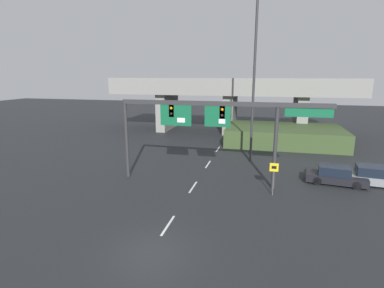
% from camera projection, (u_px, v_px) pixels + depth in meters
% --- Properties ---
extents(ground_plane, '(160.00, 160.00, 0.00)m').
position_uv_depth(ground_plane, '(151.00, 251.00, 14.60)').
color(ground_plane, black).
extents(lane_markings, '(0.14, 26.99, 0.01)m').
position_uv_depth(lane_markings, '(208.00, 164.00, 28.76)').
color(lane_markings, silver).
rests_on(lane_markings, ground).
extents(signal_gantry, '(15.82, 0.44, 6.48)m').
position_uv_depth(signal_gantry, '(211.00, 118.00, 22.57)').
color(signal_gantry, '#2D2D30').
rests_on(signal_gantry, ground).
extents(speed_limit_sign, '(0.60, 0.11, 2.45)m').
position_uv_depth(speed_limit_sign, '(274.00, 174.00, 21.02)').
color(speed_limit_sign, '#4C4C4C').
rests_on(speed_limit_sign, ground).
extents(highway_light_pole_near, '(0.70, 0.36, 17.58)m').
position_uv_depth(highway_light_pole_near, '(255.00, 66.00, 28.05)').
color(highway_light_pole_near, '#2D2D30').
rests_on(highway_light_pole_near, ground).
extents(overpass_bridge, '(34.98, 8.96, 7.96)m').
position_uv_depth(overpass_bridge, '(231.00, 95.00, 44.31)').
color(overpass_bridge, gray).
rests_on(overpass_bridge, ground).
extents(grass_embankment, '(13.89, 8.79, 2.10)m').
position_uv_depth(grass_embankment, '(284.00, 135.00, 37.27)').
color(grass_embankment, '#384C28').
rests_on(grass_embankment, ground).
extents(parked_sedan_near_right, '(4.62, 2.37, 1.44)m').
position_uv_depth(parked_sedan_near_right, '(335.00, 176.00, 23.54)').
color(parked_sedan_near_right, black).
rests_on(parked_sedan_near_right, ground).
extents(parked_sedan_mid_right, '(4.42, 2.30, 1.48)m').
position_uv_depth(parked_sedan_mid_right, '(373.00, 176.00, 23.33)').
color(parked_sedan_mid_right, gray).
rests_on(parked_sedan_mid_right, ground).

